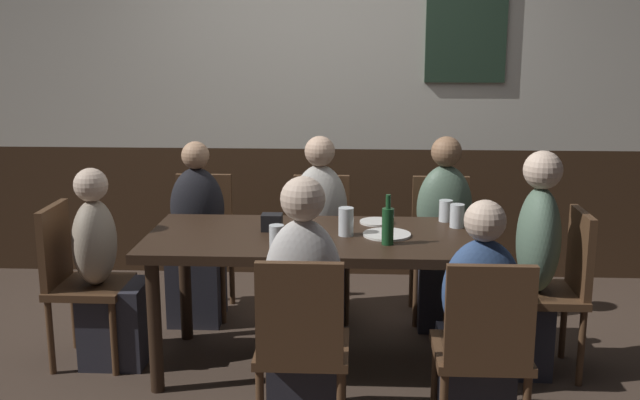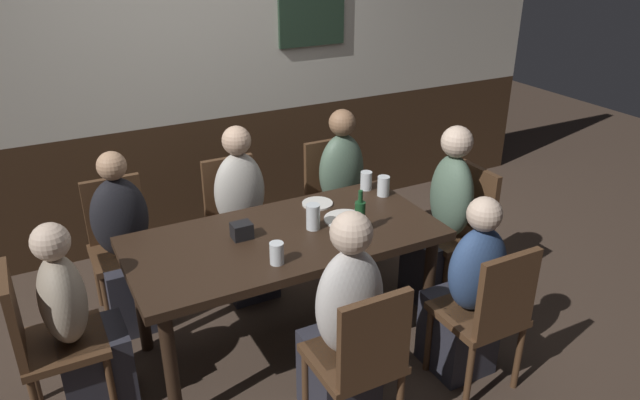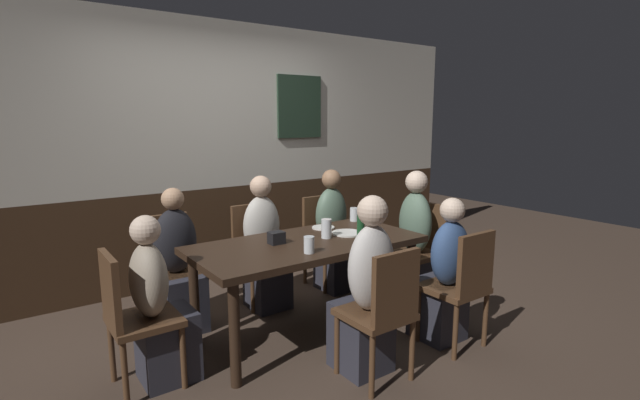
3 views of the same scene
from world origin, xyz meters
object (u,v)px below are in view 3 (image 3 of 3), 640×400
Objects in this scene: person_right_near at (443,281)px; tumbler_water at (368,217)px; condiment_caddy at (276,238)px; highball_clear at (326,230)px; chair_mid_far at (256,248)px; dining_table at (307,252)px; plate_white_large at (347,233)px; chair_right_near at (462,283)px; chair_head_west at (131,313)px; person_mid_far at (265,252)px; person_left_far at (179,271)px; person_head_west at (159,313)px; chair_left_far at (172,263)px; plate_white_small at (323,227)px; chair_mid_near at (383,308)px; person_right_far at (334,239)px; person_head_east at (411,247)px; pint_glass_stout at (309,246)px; person_mid_near at (366,299)px; chair_head_east at (423,245)px; beer_bottle_green at (361,225)px; tumbler_short at (354,215)px; chair_right_far at (324,235)px.

tumbler_water is (0.01, 0.86, 0.34)m from person_right_near.
condiment_caddy is (-0.99, 0.74, 0.33)m from person_right_near.
chair_mid_far is at bearing 101.64° from highball_clear.
dining_table is 0.40m from plate_white_large.
chair_right_near and chair_head_west have the same top height.
person_mid_far is 1.03× the size of person_left_far.
plate_white_large is (1.51, 0.00, 0.29)m from person_head_west.
chair_mid_far is (-0.77, 1.67, 0.00)m from chair_right_near.
chair_left_far reaches higher than plate_white_large.
chair_right_near is 2.22m from chair_head_west.
chair_left_far is 3.49× the size of plate_white_large.
chair_mid_near is at bearing -107.25° from plate_white_small.
person_mid_far is 10.59× the size of condiment_caddy.
plate_white_small is 1.73× the size of condiment_caddy.
person_right_far is at bearing 90.00° from chair_right_near.
dining_table is 6.92× the size of plate_white_large.
person_head_east is 1.06× the size of person_left_far.
pint_glass_stout is (-0.16, -0.26, 0.13)m from dining_table.
chair_mid_far is 1.51m from person_mid_near.
person_mid_near is at bearing -90.00° from person_mid_far.
person_left_far reaches higher than pint_glass_stout.
pint_glass_stout is (-0.16, -1.09, 0.29)m from chair_mid_far.
chair_mid_near is 0.76× the size of person_mid_far.
chair_head_west is at bearing -152.46° from person_mid_far.
person_left_far is at bearing 161.95° from chair_head_east.
person_left_far is 4.47× the size of plate_white_large.
chair_left_far is at bearing 117.01° from person_mid_near.
beer_bottle_green reaches higher than highball_clear.
person_head_west is (-1.12, -0.83, -0.04)m from chair_mid_far.
person_right_near is (0.77, -0.67, -0.20)m from dining_table.
tumbler_short is at bearing 149.82° from chair_head_east.
chair_left_far is 1.45m from plate_white_large.
chair_mid_near is 1.00× the size of chair_right_near.
chair_head_east is 2.41m from person_head_west.
person_right_near is (0.00, -1.34, -0.03)m from person_right_far.
chair_right_near is at bearing -42.45° from condiment_caddy.
chair_right_near is 8.00× the size of condiment_caddy.
chair_mid_near reaches higher than condiment_caddy.
chair_right_near is at bearing -23.79° from person_head_west.
person_mid_near is 0.81m from plate_white_large.
chair_mid_far is at bearing 114.96° from plate_white_large.
chair_mid_far is 0.80× the size of person_right_near.
highball_clear is at bearing 75.42° from person_mid_near.
chair_head_west is 1.49m from highball_clear.
person_mid_near reaches higher than chair_mid_near.
plate_white_small is (-0.43, -0.57, 0.25)m from chair_right_far.
chair_mid_far is 3.45× the size of beer_bottle_green.
highball_clear is 1.35× the size of condiment_caddy.
tumbler_water is at bearing 18.33° from highball_clear.
tumbler_water is at bearing 5.33° from chair_head_west.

